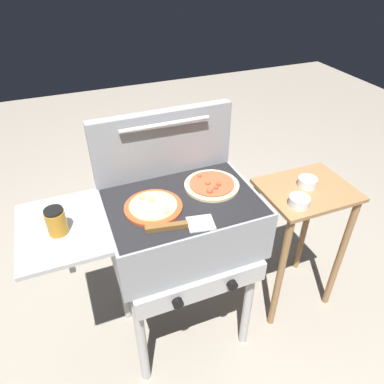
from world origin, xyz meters
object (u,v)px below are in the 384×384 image
Objects in this scene: topping_bowl_near at (307,182)px; prep_table at (299,223)px; grill at (179,226)px; spatula at (181,225)px; pizza_cheese at (153,207)px; sauce_jar at (56,221)px; topping_bowl_far at (299,202)px; pizza_pepperoni at (212,185)px.

prep_table is at bearing -111.26° from topping_bowl_near.
grill is 3.61× the size of spatula.
pizza_cheese is 0.36m from sauce_jar.
grill is at bearing 73.75° from spatula.
topping_bowl_near is at bearing 68.74° from prep_table.
topping_bowl_far is (1.02, -0.07, -0.15)m from sauce_jar.
sauce_jar reaches higher than pizza_pepperoni.
sauce_jar reaches higher than pizza_cheese.
sauce_jar is 0.13× the size of prep_table.
topping_bowl_near is (0.01, 0.02, 0.25)m from prep_table.
spatula is (0.06, -0.15, -0.00)m from pizza_cheese.
sauce_jar reaches higher than topping_bowl_far.
prep_table is at bearing 13.01° from spatula.
sauce_jar reaches higher than topping_bowl_near.
prep_table is 8.55× the size of topping_bowl_near.
topping_bowl_far is at bearing -18.46° from pizza_pepperoni.
grill is 4.03× the size of pizza_pepperoni.
spatula reaches higher than topping_bowl_far.
pizza_cheese is 0.86m from prep_table.
topping_bowl_far is at bearing -6.50° from pizza_cheese.
grill is at bearing 170.56° from topping_bowl_far.
grill is 0.70m from prep_table.
topping_bowl_near is at bearing 2.87° from pizza_cheese.
topping_bowl_far is (0.60, 0.07, -0.11)m from spatula.
pizza_cheese is 0.30× the size of prep_table.
topping_bowl_near is (0.68, 0.02, 0.04)m from grill.
prep_table is at bearing -3.60° from pizza_pepperoni.
pizza_pepperoni is 0.42m from topping_bowl_far.
pizza_pepperoni is at bearing 178.57° from topping_bowl_near.
topping_bowl_far is at bearing -141.78° from prep_table.
pizza_pepperoni is (0.17, 0.04, 0.15)m from grill.
spatula is at bearing -166.99° from prep_table.
topping_bowl_near is (0.51, -0.01, -0.11)m from pizza_pepperoni.
pizza_cheese is (-0.11, -0.02, 0.15)m from grill.
pizza_cheese is 0.88× the size of spatula.
prep_table is (1.15, 0.03, -0.40)m from sauce_jar.
pizza_pepperoni is 0.52m from topping_bowl_near.
spatula is at bearing -18.10° from sauce_jar.
pizza_pepperoni is at bearing 12.12° from grill.
sauce_jar is at bearing -177.20° from grill.
pizza_pepperoni reaches higher than topping_bowl_far.
pizza_pepperoni reaches higher than grill.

